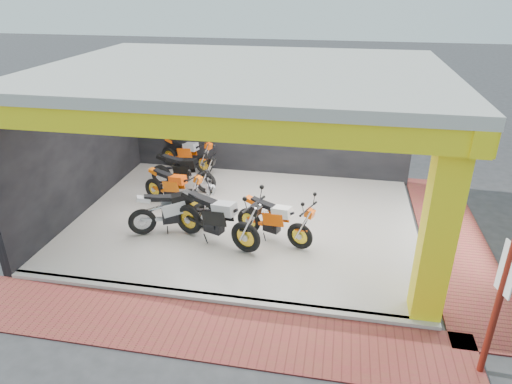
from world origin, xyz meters
TOP-DOWN VIEW (x-y plane):
  - ground at (0.00, 0.00)m, footprint 80.00×80.00m
  - showroom_floor at (0.00, 2.00)m, footprint 8.00×6.00m
  - showroom_ceiling at (0.00, 2.00)m, footprint 8.40×6.40m
  - back_wall at (0.00, 5.10)m, footprint 8.20×0.20m
  - left_wall at (-4.10, 2.00)m, footprint 0.20×6.20m
  - corner_column at (3.75, -0.75)m, footprint 0.50×0.50m
  - header_beam_front at (0.00, -1.00)m, footprint 8.40×0.30m
  - header_beam_right at (4.00, 2.00)m, footprint 0.30×6.40m
  - floor_kerb at (0.00, -1.02)m, footprint 8.00×0.20m
  - paver_front at (0.00, -1.80)m, footprint 9.00×1.40m
  - paver_right at (4.80, 2.00)m, footprint 1.40×7.00m
  - signpost at (4.42, -1.89)m, footprint 0.11×0.33m
  - moto_hero at (1.43, 0.88)m, footprint 2.12×1.42m
  - moto_row_a at (0.33, 0.53)m, footprint 2.48×1.61m
  - moto_row_b at (-0.86, 1.39)m, footprint 2.21×1.57m
  - moto_row_c at (-1.35, 2.18)m, footprint 2.05×1.30m
  - moto_row_d at (-1.34, 3.24)m, footprint 2.14×1.06m
  - moto_row_e at (-1.77, 4.50)m, footprint 2.15×1.40m

SIDE VIEW (x-z plane):
  - ground at x=0.00m, z-range 0.00..0.00m
  - paver_front at x=0.00m, z-range 0.00..0.03m
  - paver_right at x=4.80m, z-range 0.00..0.03m
  - showroom_floor at x=0.00m, z-range 0.00..0.10m
  - floor_kerb at x=0.00m, z-range 0.00..0.10m
  - moto_row_c at x=-1.35m, z-range 0.10..1.27m
  - moto_hero at x=1.43m, z-range 0.10..1.31m
  - moto_row_e at x=-1.77m, z-range 0.10..1.33m
  - moto_row_d at x=-1.34m, z-range 0.10..1.35m
  - moto_row_b at x=-0.86m, z-range 0.10..1.37m
  - moto_row_a at x=0.33m, z-range 0.10..1.52m
  - signpost at x=4.42m, z-range 0.11..2.52m
  - back_wall at x=0.00m, z-range 0.00..3.50m
  - left_wall at x=-4.10m, z-range 0.00..3.50m
  - corner_column at x=3.75m, z-range 0.00..3.50m
  - header_beam_front at x=0.00m, z-range 3.10..3.50m
  - header_beam_right at x=4.00m, z-range 3.10..3.50m
  - showroom_ceiling at x=0.00m, z-range 3.50..3.70m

